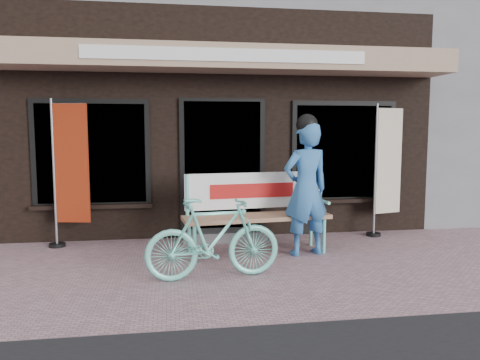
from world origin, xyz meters
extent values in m
plane|color=#AC838C|center=(0.00, 0.00, 0.00)|extent=(70.00, 70.00, 0.00)
cube|color=black|center=(0.00, 5.00, 1.80)|extent=(7.00, 6.00, 3.60)
cube|color=tan|center=(0.00, 1.65, 2.75)|extent=(7.00, 0.80, 0.35)
cube|color=white|center=(0.00, 1.24, 2.75)|extent=(4.00, 0.02, 0.18)
cube|color=black|center=(0.00, 1.98, 1.10)|extent=(1.20, 0.06, 2.10)
cube|color=black|center=(0.00, 1.97, 1.10)|extent=(1.35, 0.04, 2.20)
cube|color=black|center=(-2.00, 1.98, 1.35)|extent=(1.60, 0.06, 1.50)
cube|color=black|center=(2.00, 1.98, 1.35)|extent=(1.60, 0.06, 1.50)
cube|color=black|center=(-2.00, 1.97, 1.35)|extent=(1.75, 0.04, 1.65)
cube|color=black|center=(2.00, 1.97, 1.35)|extent=(1.75, 0.04, 1.65)
cube|color=black|center=(-2.00, 1.92, 0.55)|extent=(1.80, 0.18, 0.06)
cube|color=black|center=(2.00, 1.92, 0.55)|extent=(1.80, 0.18, 0.06)
cube|color=#59595B|center=(0.00, 1.75, 0.07)|extent=(1.30, 0.45, 0.15)
cylinder|color=#6DD5C2|center=(-0.53, 0.56, 0.24)|extent=(0.06, 0.06, 0.48)
cylinder|color=#6DD5C2|center=(-0.58, 1.01, 0.24)|extent=(0.06, 0.06, 0.48)
cylinder|color=#6DD5C2|center=(1.28, 0.76, 0.24)|extent=(0.06, 0.06, 0.48)
cylinder|color=#6DD5C2|center=(1.23, 1.21, 0.24)|extent=(0.06, 0.06, 0.48)
cube|color=#A27759|center=(0.35, 0.88, 0.51)|extent=(2.08, 0.73, 0.06)
cylinder|color=#6DD5C2|center=(-0.60, 1.01, 0.79)|extent=(0.06, 0.06, 0.62)
cylinder|color=#6DD5C2|center=(1.25, 1.21, 0.79)|extent=(0.06, 0.06, 0.62)
cube|color=white|center=(0.32, 1.13, 0.85)|extent=(1.92, 0.26, 0.51)
cube|color=#B21414|center=(0.33, 1.10, 0.85)|extent=(1.22, 0.15, 0.20)
cylinder|color=#6DD5C2|center=(-0.61, 0.78, 0.70)|extent=(0.10, 0.50, 0.05)
cylinder|color=#6DD5C2|center=(1.31, 0.99, 0.70)|extent=(0.10, 0.50, 0.05)
imported|color=#336DB0|center=(1.00, 0.73, 0.91)|extent=(0.74, 0.57, 1.81)
sphere|color=black|center=(1.00, 0.73, 1.78)|extent=(0.35, 0.35, 0.29)
imported|color=#6DD5C2|center=(-0.35, -0.13, 0.47)|extent=(1.61, 0.61, 0.94)
cylinder|color=gray|center=(-2.49, 1.68, 1.08)|extent=(0.04, 0.04, 2.16)
cylinder|color=gray|center=(-2.24, 1.64, 2.08)|extent=(0.49, 0.11, 0.02)
cube|color=maroon|center=(-2.23, 1.64, 1.22)|extent=(0.49, 0.12, 1.71)
cylinder|color=black|center=(-2.49, 1.68, 0.02)|extent=(0.27, 0.27, 0.05)
cylinder|color=gray|center=(2.42, 1.66, 1.06)|extent=(0.04, 0.04, 2.12)
cylinder|color=gray|center=(2.65, 1.72, 2.05)|extent=(0.47, 0.14, 0.02)
cube|color=beige|center=(2.67, 1.72, 1.21)|extent=(0.47, 0.15, 1.69)
cylinder|color=black|center=(2.42, 1.66, 0.02)|extent=(0.28, 0.28, 0.05)
cube|color=black|center=(1.43, 1.97, 0.43)|extent=(0.43, 0.10, 0.86)
cube|color=beige|center=(1.43, 1.93, 0.53)|extent=(0.36, 0.04, 0.53)
camera|label=1|loc=(-0.82, -5.37, 1.71)|focal=35.00mm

